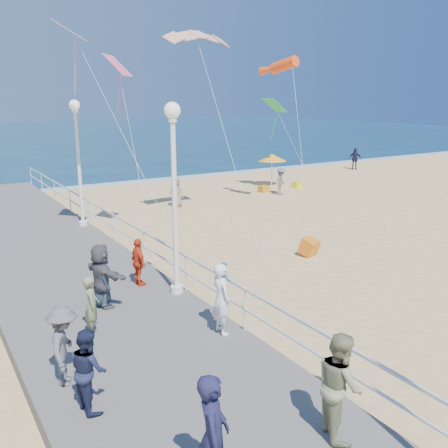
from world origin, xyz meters
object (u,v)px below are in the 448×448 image
lamp_post_far (78,150)px  box_kite (309,249)px  beach_walker_b (355,159)px  spectator_2 (64,346)px  beach_chair_left (264,189)px  beach_walker_a (281,181)px  beach_walker_c (176,192)px  beach_umbrella (272,158)px  spectator_3 (139,262)px  spectator_0 (213,437)px  spectator_6 (92,306)px  woman_holding_toddler (221,299)px  spectator_5 (101,276)px  spectator_4 (100,276)px  spectator_7 (88,369)px  lamp_post_mid (174,180)px  toddler_held (223,279)px  beach_chair_right (297,185)px  spectator_1 (340,385)px

lamp_post_far → box_kite: 10.39m
lamp_post_far → beach_walker_b: lamp_post_far is taller
spectator_2 → beach_chair_left: size_ratio=2.91×
lamp_post_far → beach_walker_a: size_ratio=3.22×
beach_walker_c → beach_umbrella: bearing=64.1°
spectator_3 → beach_umbrella: size_ratio=0.67×
spectator_0 → spectator_6: (0.11, 5.71, -0.22)m
lamp_post_far → woman_holding_toddler: (-0.24, -11.81, -2.40)m
spectator_0 → spectator_5: bearing=24.5°
spectator_2 → spectator_4: 3.78m
beach_chair_left → spectator_2: bearing=-136.3°
spectator_0 → spectator_5: size_ratio=1.08×
spectator_7 → beach_walker_b: 35.35m
spectator_0 → spectator_3: spectator_0 is taller
spectator_0 → spectator_2: size_ratio=1.17×
lamp_post_mid → box_kite: 7.26m
spectator_0 → beach_walker_b: (27.71, 23.77, -0.46)m
toddler_held → spectator_2: (-3.85, -0.36, -0.47)m
spectator_3 → spectator_6: size_ratio=1.00×
spectator_4 → beach_walker_a: (15.04, 11.27, -0.40)m
toddler_held → beach_walker_c: bearing=-19.1°
spectator_0 → beach_walker_c: bearing=5.9°
woman_holding_toddler → beach_chair_right: woman_holding_toddler is taller
spectator_2 → beach_walker_b: (28.70, 19.81, -0.33)m
spectator_2 → spectator_4: spectator_4 is taller
woman_holding_toddler → beach_walker_c: bearing=-19.4°
toddler_held → spectator_1: (-0.43, -4.28, -0.36)m
spectator_2 → spectator_6: size_ratio=1.11×
spectator_7 → spectator_2: bearing=2.3°
lamp_post_mid → spectator_1: 7.34m
lamp_post_far → spectator_5: (-2.11, -8.82, -2.39)m
beach_chair_right → lamp_post_far: bearing=-166.1°
spectator_1 → beach_walker_b: bearing=-23.0°
beach_chair_left → beach_walker_c: bearing=-171.4°
spectator_0 → beach_chair_right: spectator_0 is taller
toddler_held → beach_umbrella: size_ratio=0.39×
woman_holding_toddler → beach_chair_right: bearing=-41.4°
spectator_5 → woman_holding_toddler: bearing=-162.6°
toddler_held → beach_walker_a: (13.02, 14.22, -0.84)m
spectator_4 → beach_chair_left: bearing=-48.2°
spectator_2 → box_kite: bearing=-43.8°
box_kite → spectator_0: bearing=-154.2°
woman_holding_toddler → spectator_4: bearing=34.6°
beach_walker_b → beach_umbrella: 10.86m
spectator_6 → box_kite: bearing=-57.5°
lamp_post_far → spectator_4: (-2.10, -8.71, -2.44)m
beach_walker_a → beach_walker_c: beach_walker_a is taller
beach_walker_b → spectator_2: bearing=87.9°
spectator_1 → beach_walker_a: size_ratio=1.10×
toddler_held → beach_walker_a: 19.30m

